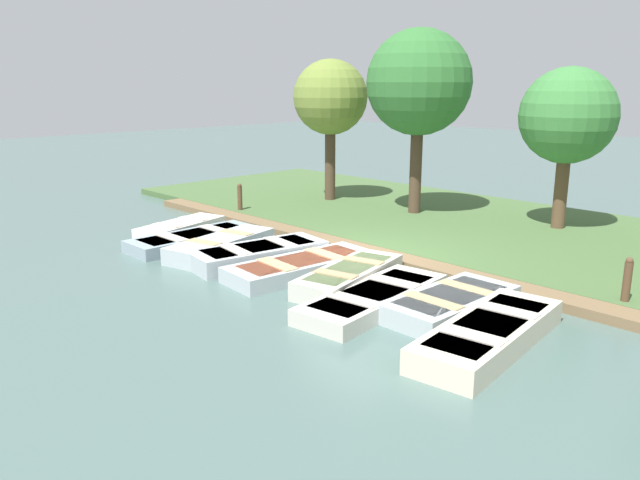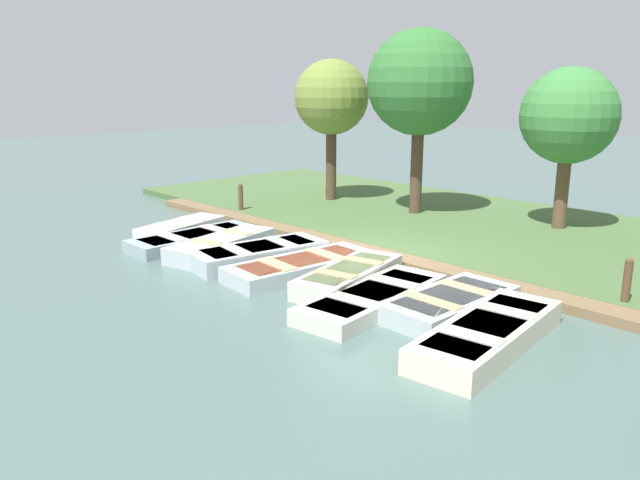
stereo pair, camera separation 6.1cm
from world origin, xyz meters
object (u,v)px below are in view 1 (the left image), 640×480
rowboat_3 (258,254)px  park_tree_center (568,117)px  park_tree_far_left (330,99)px  rowboat_4 (302,266)px  rowboat_6 (374,298)px  rowboat_5 (349,276)px  rowboat_0 (181,227)px  mooring_post_far (627,284)px  park_tree_left (419,83)px  rowboat_2 (221,245)px  rowboat_8 (489,334)px  rowboat_7 (450,303)px  mooring_post_near (240,200)px  rowboat_1 (194,239)px

rowboat_3 → park_tree_center: size_ratio=0.74×
park_tree_far_left → park_tree_center: size_ratio=1.07×
rowboat_4 → park_tree_far_left: 8.60m
rowboat_4 → rowboat_6: (0.37, 2.42, -0.02)m
rowboat_5 → park_tree_center: (-7.32, 0.94, 2.98)m
rowboat_0 → mooring_post_far: 11.21m
rowboat_4 → park_tree_left: 7.60m
park_tree_far_left → rowboat_5: bearing=47.7°
rowboat_2 → park_tree_left: park_tree_left is taller
rowboat_5 → rowboat_6: bearing=50.7°
rowboat_5 → rowboat_8: bearing=66.6°
park_tree_far_left → rowboat_4: bearing=40.6°
rowboat_0 → park_tree_center: size_ratio=0.62×
park_tree_left → park_tree_center: bearing=106.7°
rowboat_7 → mooring_post_near: 9.76m
rowboat_2 → park_tree_far_left: park_tree_far_left is taller
rowboat_2 → rowboat_4: 2.62m
rowboat_3 → rowboat_8: size_ratio=0.92×
rowboat_8 → park_tree_far_left: 12.39m
mooring_post_near → mooring_post_far: same height
rowboat_1 → park_tree_left: 7.90m
rowboat_5 → rowboat_7: rowboat_5 is taller
rowboat_3 → mooring_post_near: size_ratio=3.23×
rowboat_1 → park_tree_center: (-7.80, 5.98, 3.02)m
rowboat_7 → park_tree_left: size_ratio=0.49×
mooring_post_near → rowboat_7: bearing=75.8°
rowboat_2 → mooring_post_near: (-3.00, -3.22, 0.30)m
rowboat_3 → park_tree_left: bearing=-166.9°
rowboat_0 → park_tree_center: bearing=121.3°
mooring_post_near → park_tree_center: 9.71m
rowboat_7 → park_tree_center: 7.90m
rowboat_6 → park_tree_far_left: bearing=-137.0°
rowboat_1 → rowboat_5: (-0.48, 5.04, 0.04)m
rowboat_5 → rowboat_3: bearing=-96.5°
rowboat_5 → rowboat_1: bearing=-98.0°
rowboat_5 → mooring_post_near: size_ratio=3.03×
park_tree_far_left → rowboat_0: bearing=0.2°
rowboat_5 → park_tree_center: bearing=159.2°
rowboat_0 → park_tree_left: 7.99m
rowboat_1 → rowboat_5: 5.07m
rowboat_4 → rowboat_8: bearing=89.9°
park_tree_far_left → mooring_post_near: bearing=-11.6°
rowboat_7 → park_tree_center: size_ratio=0.61×
rowboat_6 → rowboat_0: bearing=-100.8°
rowboat_8 → park_tree_left: (-6.75, -6.69, 3.82)m
rowboat_2 → rowboat_6: size_ratio=0.88×
rowboat_3 → rowboat_5: (-0.32, 2.60, -0.01)m
rowboat_2 → park_tree_center: (-7.78, 4.80, 2.97)m
rowboat_2 → rowboat_4: (-0.28, 2.61, -0.03)m
rowboat_4 → park_tree_center: 8.38m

